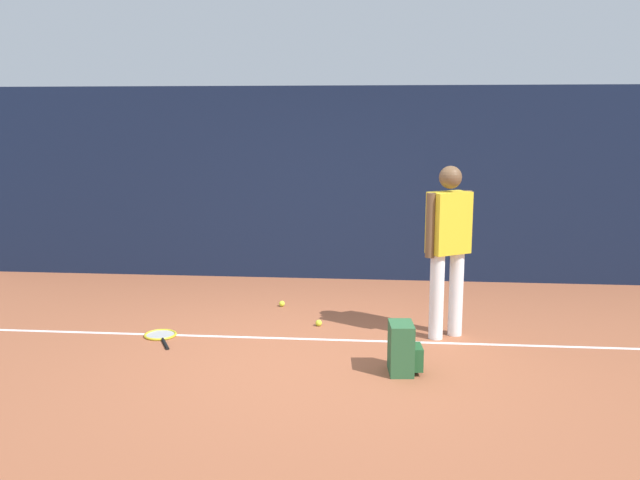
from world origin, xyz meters
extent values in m
plane|color=#9E5638|center=(0.00, 0.00, 0.00)|extent=(12.00, 12.00, 0.00)
cube|color=#141E38|center=(0.00, 3.00, 1.28)|extent=(10.00, 0.10, 2.55)
cube|color=white|center=(0.00, 0.41, 0.00)|extent=(9.00, 0.05, 0.00)
cylinder|color=white|center=(1.33, 0.69, 0.42)|extent=(0.14, 0.14, 0.85)
cylinder|color=white|center=(1.13, 0.56, 0.42)|extent=(0.14, 0.14, 0.85)
cube|color=yellow|center=(1.23, 0.62, 1.15)|extent=(0.46, 0.40, 0.60)
sphere|color=brown|center=(1.23, 0.62, 1.59)|extent=(0.22, 0.22, 0.22)
cylinder|color=brown|center=(1.42, 0.74, 1.14)|extent=(0.09, 0.09, 0.62)
cylinder|color=brown|center=(1.05, 0.50, 1.14)|extent=(0.09, 0.09, 0.62)
cylinder|color=black|center=(-1.47, 0.11, 0.01)|extent=(0.16, 0.28, 0.03)
torus|color=gold|center=(-1.60, 0.38, 0.01)|extent=(0.44, 0.44, 0.02)
cylinder|color=#B2B2B2|center=(-1.60, 0.38, 0.01)|extent=(0.37, 0.37, 0.00)
cube|color=#2D6038|center=(0.77, -0.39, 0.22)|extent=(0.23, 0.32, 0.44)
cube|color=#23562D|center=(0.90, -0.38, 0.14)|extent=(0.10, 0.23, 0.20)
sphere|color=#CCE033|center=(-0.55, 1.54, 0.03)|extent=(0.07, 0.07, 0.07)
sphere|color=#CCE033|center=(-0.05, 0.85, 0.03)|extent=(0.07, 0.07, 0.07)
camera|label=1|loc=(0.58, -5.92, 2.17)|focal=37.95mm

